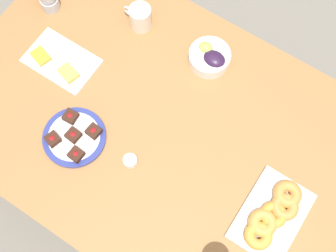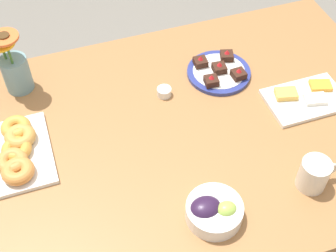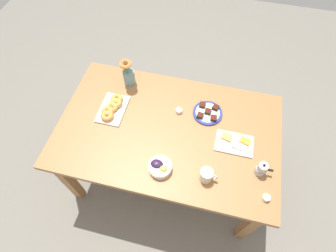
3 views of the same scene
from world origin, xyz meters
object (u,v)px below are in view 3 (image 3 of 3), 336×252
object	(u,v)px
flower_vase	(129,76)
coffee_mug	(206,175)
dining_table	(168,135)
cheese_platter	(234,143)
jam_cup_berry	(179,111)
dessert_plate	(208,113)
grape_bowl	(160,167)
jam_cup_honey	(266,198)
moka_pot	(261,169)
croissant_platter	(112,108)

from	to	relation	value
flower_vase	coffee_mug	bearing A→B (deg)	-42.22
dining_table	cheese_platter	size ratio (longest dim) A/B	6.15
jam_cup_berry	dessert_plate	distance (m)	0.21
grape_bowl	cheese_platter	bearing A→B (deg)	33.80
dining_table	grape_bowl	distance (m)	0.33
dining_table	jam_cup_honey	xyz separation A→B (m)	(0.71, -0.35, 0.10)
coffee_mug	flower_vase	world-z (taller)	flower_vase
dining_table	jam_cup_berry	distance (m)	0.20
coffee_mug	grape_bowl	xyz separation A→B (m)	(-0.30, -0.01, -0.02)
cheese_platter	jam_cup_berry	distance (m)	0.47
grape_bowl	jam_cup_honey	xyz separation A→B (m)	(0.69, -0.04, -0.01)
coffee_mug	jam_cup_honey	size ratio (longest dim) A/B	2.47
jam_cup_berry	moka_pot	bearing A→B (deg)	-29.43
moka_pot	flower_vase	bearing A→B (deg)	153.22
dessert_plate	moka_pot	world-z (taller)	moka_pot
grape_bowl	moka_pot	world-z (taller)	moka_pot
grape_bowl	croissant_platter	size ratio (longest dim) A/B	0.53
dining_table	coffee_mug	xyz separation A→B (m)	(0.32, -0.30, 0.13)
dining_table	grape_bowl	world-z (taller)	grape_bowl
coffee_mug	jam_cup_berry	xyz separation A→B (m)	(-0.28, 0.47, -0.03)
grape_bowl	coffee_mug	bearing A→B (deg)	1.40
cheese_platter	jam_cup_honey	xyz separation A→B (m)	(0.23, -0.34, 0.01)
jam_cup_berry	cheese_platter	bearing A→B (deg)	-21.93
dining_table	flower_vase	world-z (taller)	flower_vase
jam_cup_honey	flower_vase	bearing A→B (deg)	147.59
coffee_mug	cheese_platter	world-z (taller)	coffee_mug
dining_table	croissant_platter	world-z (taller)	croissant_platter
dining_table	dessert_plate	bearing A→B (deg)	38.30
dining_table	jam_cup_berry	world-z (taller)	jam_cup_berry
croissant_platter	flower_vase	distance (m)	0.30
dining_table	grape_bowl	bearing A→B (deg)	-86.06
coffee_mug	grape_bowl	world-z (taller)	coffee_mug
cheese_platter	flower_vase	size ratio (longest dim) A/B	1.09
coffee_mug	jam_cup_berry	distance (m)	0.55
cheese_platter	dessert_plate	bearing A→B (deg)	136.61
jam_cup_berry	moka_pot	world-z (taller)	moka_pot
dining_table	jam_cup_berry	size ratio (longest dim) A/B	33.33
grape_bowl	jam_cup_berry	xyz separation A→B (m)	(0.02, 0.48, -0.01)
jam_cup_honey	flower_vase	world-z (taller)	flower_vase
croissant_platter	dessert_plate	size ratio (longest dim) A/B	1.31
coffee_mug	croissant_platter	world-z (taller)	coffee_mug
dessert_plate	moka_pot	distance (m)	0.56
jam_cup_berry	jam_cup_honey	bearing A→B (deg)	-37.89
moka_pot	coffee_mug	bearing A→B (deg)	-159.65
coffee_mug	croissant_platter	size ratio (longest dim) A/B	0.41
croissant_platter	dessert_plate	distance (m)	0.72
jam_cup_honey	moka_pot	world-z (taller)	moka_pot
dining_table	cheese_platter	xyz separation A→B (m)	(0.48, -0.01, 0.10)
flower_vase	moka_pot	xyz separation A→B (m)	(1.07, -0.54, -0.03)
flower_vase	dining_table	bearing A→B (deg)	-41.38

